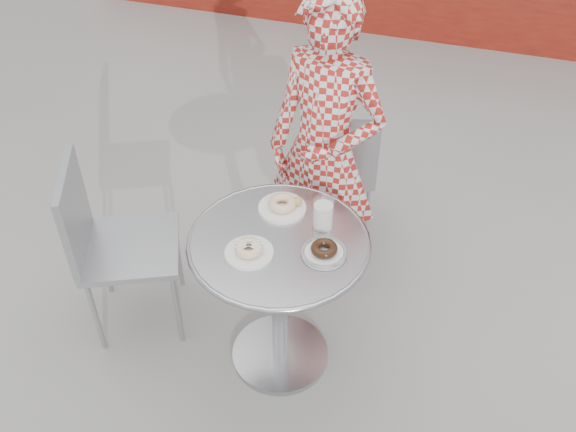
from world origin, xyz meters
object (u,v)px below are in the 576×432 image
(bistro_table, at_px, (279,272))
(chair_left, at_px, (134,276))
(plate_near, at_px, (249,250))
(milk_cup, at_px, (323,214))
(seated_person, at_px, (325,153))
(chair_far, at_px, (335,191))
(plate_checker, at_px, (324,251))
(plate_far, at_px, (283,205))

(bistro_table, bearing_deg, chair_left, 177.68)
(plate_near, relative_size, milk_cup, 1.42)
(chair_left, bearing_deg, seated_person, -78.65)
(chair_far, bearing_deg, seated_person, 78.50)
(chair_far, relative_size, plate_near, 4.34)
(chair_far, bearing_deg, plate_checker, 85.16)
(bistro_table, distance_m, plate_far, 0.28)
(plate_checker, height_order, milk_cup, milk_cup)
(chair_far, height_order, plate_checker, chair_far)
(seated_person, distance_m, plate_near, 0.72)
(plate_near, distance_m, milk_cup, 0.34)
(bistro_table, relative_size, chair_left, 0.82)
(seated_person, xyz_separation_m, milk_cup, (0.11, -0.46, 0.03))
(seated_person, relative_size, plate_near, 8.22)
(seated_person, relative_size, plate_checker, 8.63)
(chair_left, xyz_separation_m, milk_cup, (0.90, 0.11, 0.54))
(chair_far, height_order, chair_left, chair_left)
(seated_person, bearing_deg, plate_checker, -61.24)
(plate_near, height_order, milk_cup, milk_cup)
(chair_left, height_order, seated_person, seated_person)
(chair_far, bearing_deg, plate_near, 69.81)
(chair_left, xyz_separation_m, seated_person, (0.78, 0.57, 0.51))
(plate_checker, bearing_deg, chair_left, 176.93)
(plate_far, bearing_deg, plate_near, -98.09)
(plate_near, bearing_deg, chair_left, 168.08)
(bistro_table, bearing_deg, chair_far, 89.80)
(bistro_table, relative_size, plate_near, 3.94)
(plate_near, bearing_deg, plate_far, 81.91)
(plate_far, height_order, plate_checker, plate_far)
(chair_far, relative_size, plate_far, 4.09)
(plate_far, relative_size, milk_cup, 1.51)
(chair_far, xyz_separation_m, plate_checker, (0.19, -1.01, 0.52))
(milk_cup, bearing_deg, chair_far, 99.45)
(seated_person, relative_size, plate_far, 7.75)
(plate_far, xyz_separation_m, milk_cup, (0.19, -0.05, 0.04))
(plate_checker, bearing_deg, bistro_table, 174.07)
(seated_person, distance_m, plate_far, 0.42)
(chair_far, distance_m, plate_checker, 1.15)
(bistro_table, relative_size, seated_person, 0.48)
(bistro_table, height_order, plate_checker, plate_checker)
(chair_left, relative_size, plate_near, 4.78)
(plate_far, relative_size, plate_near, 1.06)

